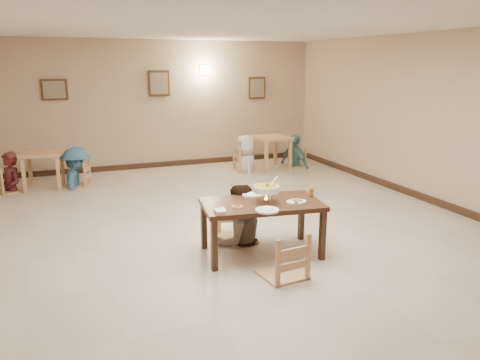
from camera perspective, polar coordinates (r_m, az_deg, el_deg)
name	(u,v)px	position (r m, az deg, el deg)	size (l,w,h in m)	color
floor	(227,234)	(6.96, -1.61, -6.62)	(10.00, 10.00, 0.00)	#BDAD9B
ceiling	(225,21)	(6.53, -1.80, 18.83)	(10.00, 10.00, 0.00)	silver
wall_back	(155,105)	(11.39, -10.28, 8.99)	(10.00, 10.00, 0.00)	tan
wall_right	(447,121)	(8.76, 23.96, 6.58)	(10.00, 10.00, 0.00)	tan
baseboard_back	(158,165)	(11.57, -9.94, 1.86)	(8.00, 0.06, 0.12)	#311E14
baseboard_right	(437,202)	(9.01, 22.92, -2.52)	(0.06, 10.00, 0.12)	#311E14
picture_a	(54,90)	(11.11, -21.70, 10.19)	(0.55, 0.04, 0.45)	#3C2816
picture_b	(159,83)	(11.33, -9.84, 11.52)	(0.50, 0.04, 0.60)	#3C2816
picture_c	(257,88)	(12.09, 2.08, 11.14)	(0.45, 0.04, 0.55)	#3C2816
wall_sconce	(204,70)	(11.60, -4.44, 13.22)	(0.16, 0.05, 0.22)	#FFD88C
main_table	(262,208)	(6.07, 2.66, -3.43)	(1.62, 1.04, 0.71)	#3C2114
chair_far	(236,203)	(6.61, -0.50, -2.80)	(0.51, 0.51, 1.08)	tan
chair_near	(283,234)	(5.49, 5.25, -6.56)	(0.50, 0.50, 1.06)	tan
main_diner	(238,185)	(6.45, -0.22, -0.59)	(0.80, 0.62, 1.65)	gray
curry_warmer	(266,189)	(6.00, 3.22, -1.09)	(0.38, 0.34, 0.30)	silver
rice_plate_far	(254,194)	(6.33, 1.67, -1.78)	(0.32, 0.32, 0.07)	white
rice_plate_near	(267,210)	(5.68, 3.33, -3.67)	(0.29, 0.29, 0.07)	white
fried_plate	(296,201)	(6.04, 6.89, -2.60)	(0.27, 0.27, 0.06)	white
chili_dish	(237,206)	(5.81, -0.33, -3.25)	(0.12, 0.12, 0.03)	white
napkin_cutlery	(220,211)	(5.64, -2.41, -3.77)	(0.17, 0.26, 0.03)	white
drink_glass	(311,191)	(6.36, 8.65, -1.39)	(0.07, 0.07, 0.14)	white
bg_table_left	(43,158)	(10.13, -22.94, 2.44)	(0.85, 0.85, 0.75)	tan
bg_table_right	(271,142)	(11.15, 3.83, 4.61)	(0.86, 0.86, 0.78)	tan
bg_chair_ll	(9,167)	(10.17, -26.33, 1.38)	(0.46, 0.46, 0.97)	tan
bg_chair_lr	(76,162)	(10.09, -19.40, 2.05)	(0.47, 0.47, 1.00)	tan
bg_chair_rl	(246,149)	(10.91, 0.71, 3.77)	(0.48, 0.48, 1.03)	tan
bg_chair_rr	(295,149)	(11.49, 6.73, 3.81)	(0.41, 0.41, 0.88)	tan
bg_diner_a	(7,152)	(10.12, -26.51, 3.08)	(0.58, 0.38, 1.58)	#4F1D20
bg_diner_b	(74,147)	(10.04, -19.54, 3.81)	(1.05, 0.60, 1.63)	teal
bg_diner_c	(246,135)	(10.86, 0.71, 5.48)	(0.82, 0.54, 1.69)	silver
bg_diner_d	(295,135)	(11.44, 6.78, 5.53)	(0.92, 0.38, 1.57)	teal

